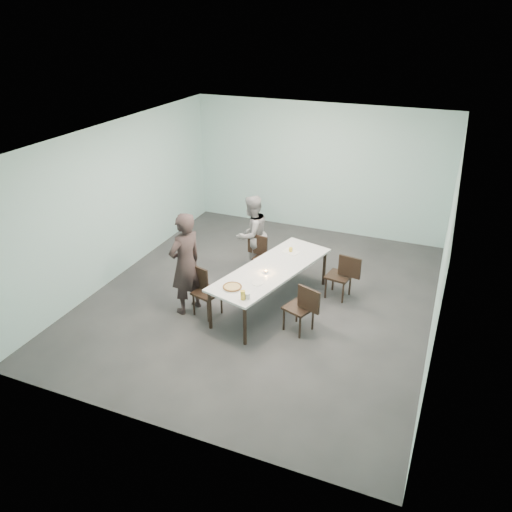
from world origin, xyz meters
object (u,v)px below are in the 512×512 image
at_px(chair_far_left, 262,253).
at_px(table, 272,271).
at_px(chair_near_left, 204,288).
at_px(side_plate, 257,283).
at_px(amber_tumbler, 291,250).
at_px(diner_far, 252,234).
at_px(pizza, 232,287).
at_px(water_tumbler, 248,296).
at_px(chair_near_right, 303,306).
at_px(chair_far_right, 343,274).
at_px(beer_glass, 243,295).
at_px(diner_near, 186,264).
at_px(tealight, 266,272).

bearing_deg(chair_far_left, table, -54.34).
xyz_separation_m(chair_near_left, side_plate, (0.97, 0.08, 0.25)).
relative_size(chair_far_left, amber_tumbler, 10.88).
distance_m(table, diner_far, 1.39).
relative_size(chair_near_left, chair_far_left, 1.00).
distance_m(pizza, water_tumbler, 0.41).
distance_m(chair_far_left, side_plate, 1.66).
xyz_separation_m(chair_far_left, chair_near_right, (1.31, -1.55, 0.00)).
relative_size(chair_far_right, beer_glass, 5.80).
relative_size(chair_far_left, side_plate, 4.83).
distance_m(chair_far_left, chair_far_right, 1.68).
bearing_deg(side_plate, diner_near, -175.27).
relative_size(chair_far_left, diner_far, 0.54).
relative_size(chair_near_left, diner_far, 0.54).
bearing_deg(chair_near_left, chair_far_right, 49.78).
bearing_deg(table, side_plate, -92.25).
bearing_deg(water_tumbler, side_plate, 93.92).
height_order(chair_near_right, pizza, chair_near_right).
height_order(table, chair_near_left, chair_near_left).
xyz_separation_m(chair_far_right, diner_near, (-2.43, -1.44, 0.42)).
bearing_deg(pizza, water_tumbler, -29.44).
bearing_deg(diner_far, chair_near_left, 17.13).
distance_m(diner_near, diner_far, 1.88).
xyz_separation_m(side_plate, beer_glass, (-0.03, -0.54, 0.07)).
bearing_deg(side_plate, water_tumbler, -86.08).
bearing_deg(pizza, chair_far_right, 47.82).
height_order(pizza, amber_tumbler, amber_tumbler).
relative_size(side_plate, water_tumbler, 2.00).
distance_m(chair_near_right, tealight, 0.93).
bearing_deg(amber_tumbler, diner_far, 159.20).
bearing_deg(chair_near_right, amber_tumbler, -42.55).
height_order(chair_far_right, side_plate, chair_far_right).
relative_size(chair_near_left, diner_near, 0.47).
height_order(chair_near_right, beer_glass, beer_glass).
bearing_deg(chair_far_right, tealight, 48.19).
bearing_deg(diner_near, chair_near_right, 112.70).
bearing_deg(chair_far_left, water_tumbler, -69.08).
relative_size(chair_far_right, side_plate, 4.83).
distance_m(chair_far_left, tealight, 1.29).
distance_m(diner_far, side_plate, 1.90).
bearing_deg(pizza, side_plate, 41.61).
relative_size(diner_near, pizza, 5.42).
height_order(chair_far_left, chair_far_right, same).
bearing_deg(beer_glass, pizza, 139.40).
xyz_separation_m(chair_far_left, diner_far, (-0.29, 0.16, 0.30)).
height_order(table, beer_glass, beer_glass).
bearing_deg(tealight, chair_near_left, -153.79).
bearing_deg(pizza, beer_glass, -40.60).
distance_m(table, tealight, 0.22).
height_order(water_tumbler, tealight, water_tumbler).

